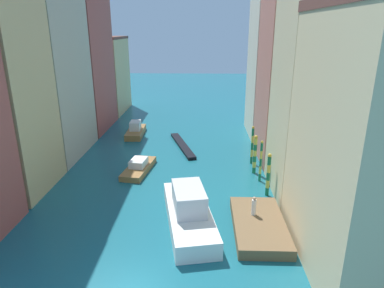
{
  "coord_description": "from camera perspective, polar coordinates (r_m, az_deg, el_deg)",
  "views": [
    {
      "loc": [
        3.94,
        -15.54,
        14.28
      ],
      "look_at": [
        2.64,
        22.18,
        1.5
      ],
      "focal_mm": 31.8,
      "sensor_mm": 36.0,
      "label": 1
    }
  ],
  "objects": [
    {
      "name": "ground_plane",
      "position": [
        42.69,
        -3.43,
        -0.87
      ],
      "size": [
        154.0,
        154.0,
        0.0
      ],
      "primitive_type": "plane",
      "color": "#196070"
    },
    {
      "name": "building_left_2",
      "position": [
        41.99,
        -23.22,
        13.06
      ],
      "size": [
        6.44,
        11.04,
        22.4
      ],
      "color": "#BCB299",
      "rests_on": "ground"
    },
    {
      "name": "building_left_3",
      "position": [
        52.52,
        -17.92,
        13.27
      ],
      "size": [
        6.44,
        11.13,
        20.16
      ],
      "color": "#B25147",
      "rests_on": "ground"
    },
    {
      "name": "building_left_4",
      "position": [
        63.59,
        -14.24,
        11.18
      ],
      "size": [
        6.44,
        11.0,
        13.11
      ],
      "color": "#DBB77A",
      "rests_on": "ground"
    },
    {
      "name": "building_right_0",
      "position": [
        22.12,
        27.51,
        0.14
      ],
      "size": [
        6.44,
        12.06,
        16.06
      ],
      "color": "beige",
      "rests_on": "ground"
    },
    {
      "name": "building_right_1",
      "position": [
        30.65,
        20.63,
        11.96
      ],
      "size": [
        6.44,
        8.16,
        22.56
      ],
      "color": "beige",
      "rests_on": "ground"
    },
    {
      "name": "building_right_2",
      "position": [
        39.19,
        16.43,
        11.31
      ],
      "size": [
        6.44,
        8.88,
        19.46
      ],
      "color": "#C6705B",
      "rests_on": "ground"
    },
    {
      "name": "building_right_3",
      "position": [
        48.39,
        13.76,
        13.29
      ],
      "size": [
        6.44,
        9.48,
        20.26
      ],
      "color": "beige",
      "rests_on": "ground"
    },
    {
      "name": "waterfront_dock",
      "position": [
        26.56,
        11.14,
        -13.2
      ],
      "size": [
        3.76,
        7.37,
        0.8
      ],
      "color": "brown",
      "rests_on": "ground"
    },
    {
      "name": "person_on_dock",
      "position": [
        26.69,
        10.35,
        -10.27
      ],
      "size": [
        0.36,
        0.36,
        1.5
      ],
      "color": "white",
      "rests_on": "waterfront_dock"
    },
    {
      "name": "mooring_pole_0",
      "position": [
        31.04,
        12.67,
        -4.97
      ],
      "size": [
        0.35,
        0.35,
        4.02
      ],
      "color": "#197247",
      "rests_on": "ground"
    },
    {
      "name": "mooring_pole_1",
      "position": [
        33.71,
        11.46,
        -2.79
      ],
      "size": [
        0.27,
        0.27,
        4.21
      ],
      "color": "#197247",
      "rests_on": "ground"
    },
    {
      "name": "mooring_pole_2",
      "position": [
        35.53,
        10.5,
        -1.65
      ],
      "size": [
        0.39,
        0.39,
        4.11
      ],
      "color": "#197247",
      "rests_on": "ground"
    },
    {
      "name": "mooring_pole_3",
      "position": [
        38.01,
        10.06,
        -0.11
      ],
      "size": [
        0.3,
        0.3,
        4.32
      ],
      "color": "#197247",
      "rests_on": "ground"
    },
    {
      "name": "vaporetto_white",
      "position": [
        26.44,
        -0.53,
        -11.23
      ],
      "size": [
        4.8,
        9.93,
        3.05
      ],
      "color": "white",
      "rests_on": "ground"
    },
    {
      "name": "gondola_black",
      "position": [
        43.48,
        -1.62,
        -0.23
      ],
      "size": [
        3.83,
        9.72,
        0.35
      ],
      "color": "black",
      "rests_on": "ground"
    },
    {
      "name": "motorboat_0",
      "position": [
        48.82,
        -9.44,
        2.24
      ],
      "size": [
        2.39,
        6.2,
        2.0
      ],
      "color": "olive",
      "rests_on": "ground"
    },
    {
      "name": "motorboat_1",
      "position": [
        36.42,
        -8.92,
        -3.83
      ],
      "size": [
        2.96,
        6.26,
        1.34
      ],
      "color": "olive",
      "rests_on": "ground"
    }
  ]
}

